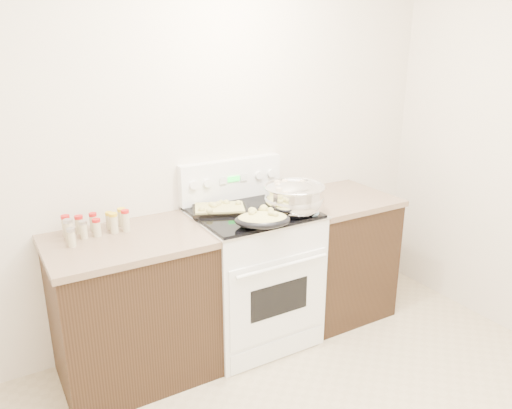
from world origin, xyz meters
TOP-DOWN VIEW (x-y plane):
  - room_shell at (0.00, 0.00)m, footprint 4.10×3.60m
  - counter_left at (-0.48, 1.43)m, footprint 0.93×0.67m
  - counter_right at (1.08, 1.43)m, footprint 0.73×0.67m
  - kitchen_range at (0.35, 1.42)m, footprint 0.78×0.73m
  - mixing_bowl at (0.57, 1.26)m, footprint 0.48×0.48m
  - roasting_pan at (0.26, 1.14)m, footprint 0.40×0.35m
  - baking_sheet at (0.16, 1.52)m, footprint 0.42×0.36m
  - wooden_spoon at (0.39, 1.20)m, footprint 0.05×0.27m
  - blue_ladle at (0.64, 1.15)m, footprint 0.09×0.26m
  - spice_jars at (-0.62, 1.58)m, footprint 0.38×0.23m

SIDE VIEW (x-z plane):
  - counter_left at x=-0.48m, z-range 0.00..0.92m
  - counter_right at x=1.08m, z-range 0.00..0.92m
  - kitchen_range at x=0.35m, z-range -0.12..1.10m
  - wooden_spoon at x=0.39m, z-range 0.93..0.98m
  - baking_sheet at x=0.16m, z-range 0.93..0.99m
  - blue_ladle at x=0.64m, z-range 0.93..1.02m
  - spice_jars at x=-0.62m, z-range 0.91..1.05m
  - roasting_pan at x=0.26m, z-range 0.94..1.05m
  - mixing_bowl at x=0.57m, z-range 0.92..1.15m
  - room_shell at x=0.00m, z-range 0.33..3.08m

